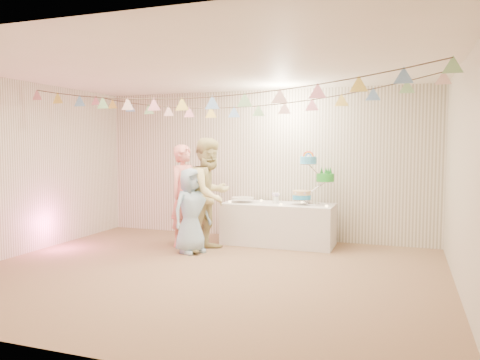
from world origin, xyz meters
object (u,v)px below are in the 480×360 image
(person_adult_b, at_px, (210,195))
(person_child, at_px, (191,211))
(person_adult_a, at_px, (185,195))
(cake_stand, at_px, (312,176))
(table, at_px, (278,224))

(person_adult_b, bearing_deg, person_child, 154.49)
(person_child, bearing_deg, person_adult_a, 65.51)
(cake_stand, relative_size, person_child, 0.62)
(cake_stand, bearing_deg, person_child, -147.04)
(person_adult_a, bearing_deg, cake_stand, -56.10)
(person_adult_a, relative_size, person_child, 1.27)
(table, relative_size, person_adult_a, 1.10)
(person_adult_b, distance_m, person_child, 0.39)
(cake_stand, height_order, person_child, cake_stand)
(table, xyz_separation_m, cake_stand, (0.55, 0.05, 0.81))
(person_adult_a, bearing_deg, person_child, -127.16)
(cake_stand, xyz_separation_m, person_child, (-1.65, -1.07, -0.50))
(table, relative_size, cake_stand, 2.27)
(person_adult_a, distance_m, person_child, 0.57)
(person_adult_b, bearing_deg, person_adult_a, 85.31)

